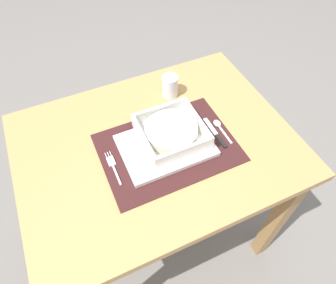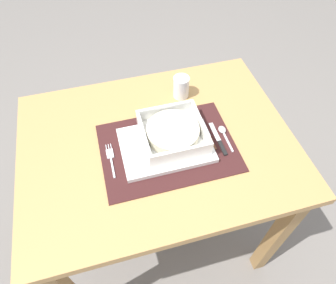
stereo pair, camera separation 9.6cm
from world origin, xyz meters
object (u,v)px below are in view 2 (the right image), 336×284
object	(u,v)px
butter_knife	(219,141)
drinking_glass	(181,88)
dining_table	(158,161)
porridge_bowl	(173,133)
fork	(111,158)
spoon	(223,132)
bread_knife	(209,136)

from	to	relation	value
butter_knife	drinking_glass	distance (m)	0.25
dining_table	porridge_bowl	xyz separation A→B (m)	(0.05, -0.01, 0.16)
dining_table	butter_knife	distance (m)	0.23
fork	spoon	size ratio (longest dim) A/B	1.19
dining_table	butter_knife	size ratio (longest dim) A/B	6.41
bread_knife	dining_table	bearing A→B (deg)	177.00
butter_knife	drinking_glass	xyz separation A→B (m)	(-0.06, 0.24, 0.03)
fork	bread_knife	xyz separation A→B (m)	(0.33, 0.00, 0.00)
spoon	drinking_glass	size ratio (longest dim) A/B	1.34
butter_knife	bread_knife	size ratio (longest dim) A/B	1.03
porridge_bowl	fork	bearing A→B (deg)	-175.14
porridge_bowl	drinking_glass	bearing A→B (deg)	66.17
dining_table	fork	distance (m)	0.20
dining_table	drinking_glass	world-z (taller)	drinking_glass
fork	bread_knife	bearing A→B (deg)	1.96
spoon	bread_knife	bearing A→B (deg)	-179.08
dining_table	butter_knife	bearing A→B (deg)	-15.49
fork	bread_knife	size ratio (longest dim) A/B	0.96
porridge_bowl	spoon	distance (m)	0.18
dining_table	fork	size ratio (longest dim) A/B	6.82
butter_knife	drinking_glass	bearing A→B (deg)	101.35
porridge_bowl	butter_knife	world-z (taller)	porridge_bowl
dining_table	spoon	xyz separation A→B (m)	(0.22, -0.03, 0.12)
spoon	drinking_glass	bearing A→B (deg)	111.41
dining_table	porridge_bowl	distance (m)	0.16
fork	butter_knife	size ratio (longest dim) A/B	0.94
fork	dining_table	bearing A→B (deg)	11.61
fork	bread_knife	world-z (taller)	bread_knife
spoon	bread_knife	xyz separation A→B (m)	(-0.05, -0.00, -0.00)
fork	drinking_glass	xyz separation A→B (m)	(0.29, 0.22, 0.03)
porridge_bowl	drinking_glass	distance (m)	0.22
bread_knife	drinking_glass	bearing A→B (deg)	103.81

